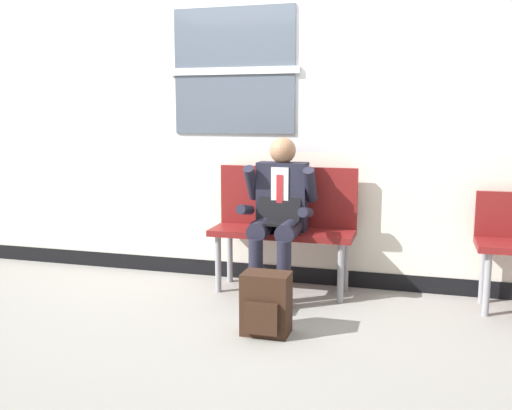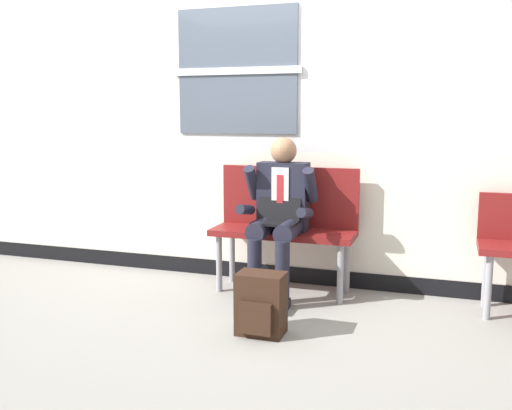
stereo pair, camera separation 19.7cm
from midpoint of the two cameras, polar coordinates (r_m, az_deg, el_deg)
The scene contains 5 objects.
ground_plane at distance 4.53m, azimuth -1.60°, elevation -9.71°, with size 18.00×18.00×0.00m, color gray.
station_wall at distance 5.01m, azimuth 1.33°, elevation 7.43°, with size 6.66×0.16×2.64m.
bench_with_person at distance 4.73m, azimuth 4.17°, elevation -1.44°, with size 1.17×0.42×1.02m.
person_seated at distance 4.52m, azimuth 3.53°, elevation -0.74°, with size 0.57×0.70×1.27m.
backpack at distance 3.86m, azimuth 1.96°, elevation -9.87°, with size 0.31×0.25×0.42m.
Camera 2 is at (1.58, -3.99, 1.45)m, focal length 40.22 mm.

